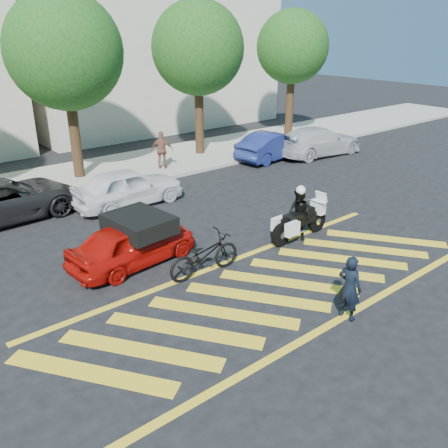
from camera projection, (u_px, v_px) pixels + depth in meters
ground at (274, 289)px, 12.08m from camera, size 90.00×90.00×0.00m
sidewalk at (80, 178)px, 20.63m from camera, size 60.00×5.00×0.15m
crosswalk at (273, 289)px, 12.05m from camera, size 12.33×4.00×0.01m
building_right at (146, 37)px, 30.19m from camera, size 16.00×8.00×11.00m
tree_center at (68, 55)px, 18.80m from camera, size 4.60×4.60×7.56m
tree_right at (199, 51)px, 22.60m from camera, size 4.40×4.40×7.41m
tree_far_right at (293, 50)px, 26.42m from camera, size 4.00×4.00×7.10m
officer_bike at (349, 288)px, 10.61m from camera, size 0.45×0.62×1.57m
bicycle at (204, 255)px, 12.60m from camera, size 2.18×0.83×1.13m
police_motorcycle at (299, 222)px, 14.72m from camera, size 2.41×0.77×1.06m
officer_moto at (299, 215)px, 14.62m from camera, size 0.64×0.80×1.62m
red_convertible at (133, 243)px, 13.13m from camera, size 3.86×1.91×1.27m
parked_mid_left at (4, 200)px, 16.14m from camera, size 5.29×2.67×1.43m
parked_mid_right at (128, 187)px, 17.45m from camera, size 4.14×1.67×1.41m
parked_right at (273, 146)px, 23.48m from camera, size 4.35×1.95×1.39m
parked_far_right at (318, 141)px, 24.25m from camera, size 5.13×2.48×1.44m
pedestrian_right at (162, 150)px, 21.37m from camera, size 1.04×0.94×1.70m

